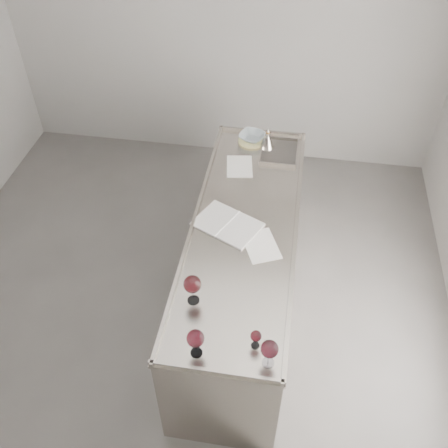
% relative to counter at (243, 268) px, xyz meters
% --- Properties ---
extents(room_shell, '(4.54, 5.04, 2.84)m').
position_rel_counter_xyz_m(room_shell, '(-0.50, -0.30, 0.93)').
color(room_shell, '#53504E').
rests_on(room_shell, ground).
extents(counter, '(0.77, 2.42, 0.97)m').
position_rel_counter_xyz_m(counter, '(0.00, 0.00, 0.00)').
color(counter, gray).
rests_on(counter, ground).
extents(wine_glass_left, '(0.11, 0.11, 0.21)m').
position_rel_counter_xyz_m(wine_glass_left, '(-0.23, -0.72, 0.62)').
color(wine_glass_left, white).
rests_on(wine_glass_left, counter).
extents(wine_glass_middle, '(0.10, 0.10, 0.20)m').
position_rel_counter_xyz_m(wine_glass_middle, '(-0.13, -1.08, 0.61)').
color(wine_glass_middle, white).
rests_on(wine_glass_middle, counter).
extents(wine_glass_right, '(0.10, 0.10, 0.20)m').
position_rel_counter_xyz_m(wine_glass_right, '(0.27, -1.08, 0.61)').
color(wine_glass_right, white).
rests_on(wine_glass_right, counter).
extents(wine_glass_small, '(0.06, 0.06, 0.13)m').
position_rel_counter_xyz_m(wine_glass_small, '(0.19, -0.98, 0.56)').
color(wine_glass_small, white).
rests_on(wine_glass_small, counter).
extents(notebook, '(0.54, 0.48, 0.02)m').
position_rel_counter_xyz_m(notebook, '(-0.12, -0.02, 0.47)').
color(notebook, silver).
rests_on(notebook, counter).
extents(loose_paper_top, '(0.32, 0.37, 0.00)m').
position_rel_counter_xyz_m(loose_paper_top, '(0.14, -0.19, 0.47)').
color(loose_paper_top, white).
rests_on(loose_paper_top, counter).
extents(loose_paper_under, '(0.25, 0.32, 0.00)m').
position_rel_counter_xyz_m(loose_paper_under, '(-0.13, 0.67, 0.47)').
color(loose_paper_under, white).
rests_on(loose_paper_under, counter).
extents(trivet, '(0.27, 0.27, 0.02)m').
position_rel_counter_xyz_m(trivet, '(-0.07, 1.05, 0.48)').
color(trivet, beige).
rests_on(trivet, counter).
extents(ceramic_bowl, '(0.27, 0.27, 0.05)m').
position_rel_counter_xyz_m(ceramic_bowl, '(-0.07, 1.05, 0.51)').
color(ceramic_bowl, '#91A1A9').
rests_on(ceramic_bowl, trivet).
extents(wine_funnel, '(0.13, 0.13, 0.19)m').
position_rel_counter_xyz_m(wine_funnel, '(0.06, 0.99, 0.53)').
color(wine_funnel, '#A49B92').
rests_on(wine_funnel, counter).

